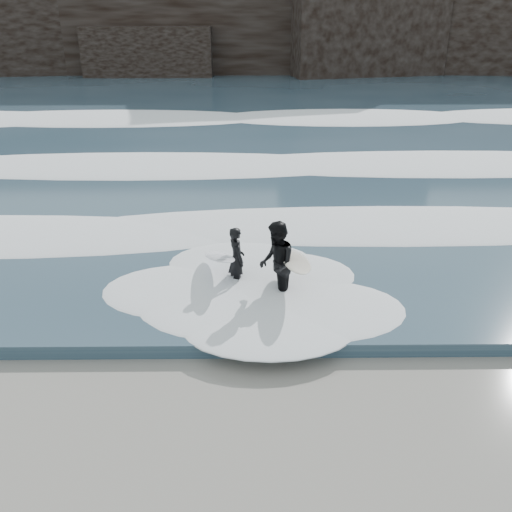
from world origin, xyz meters
name	(u,v)px	position (x,y,z in m)	size (l,w,h in m)	color
ground	(258,482)	(0.00, 0.00, 0.00)	(120.00, 120.00, 0.00)	olive
sea	(251,105)	(0.00, 29.00, 0.15)	(90.00, 52.00, 0.30)	#2E4454
headland	(250,10)	(0.00, 46.00, 5.00)	(70.00, 9.00, 10.00)	black
foam_near	(253,223)	(0.00, 9.00, 0.40)	(60.00, 3.20, 0.20)	white
foam_mid	(252,158)	(0.00, 16.00, 0.42)	(60.00, 4.00, 0.24)	white
foam_far	(251,113)	(0.00, 25.00, 0.45)	(60.00, 4.80, 0.30)	white
surfer_left	(232,258)	(-0.50, 5.85, 0.78)	(1.21, 1.96, 1.55)	black
surfer_right	(278,264)	(0.52, 5.16, 0.97)	(1.13, 2.15, 1.92)	black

